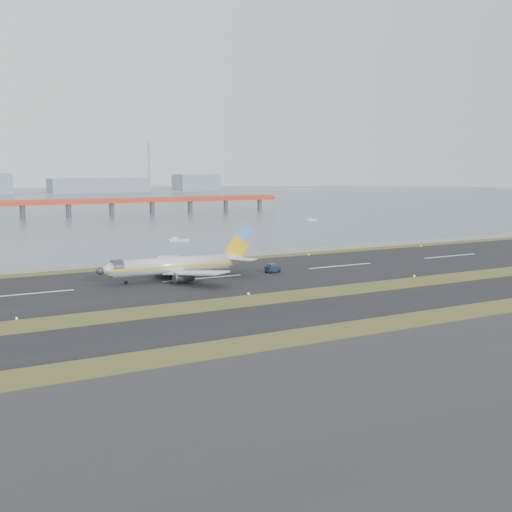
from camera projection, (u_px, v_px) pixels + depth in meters
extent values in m
plane|color=#3D481A|center=(267.00, 301.00, 124.40)|extent=(1000.00, 1000.00, 0.00)
cube|color=#2B2A2D|center=(497.00, 382.00, 76.82)|extent=(1000.00, 50.00, 0.10)
cube|color=black|center=(301.00, 313.00, 114.02)|extent=(1000.00, 18.00, 0.10)
cube|color=black|center=(203.00, 278.00, 150.34)|extent=(1000.00, 45.00, 0.10)
cube|color=gray|center=(157.00, 261.00, 176.24)|extent=(1000.00, 2.50, 1.00)
cube|color=#C74022|center=(68.00, 203.00, 349.33)|extent=(260.00, 5.00, 1.60)
cube|color=#C74022|center=(68.00, 200.00, 349.13)|extent=(260.00, 0.40, 1.40)
cylinder|color=#4C4C51|center=(69.00, 211.00, 349.93)|extent=(2.80, 2.80, 7.00)
cylinder|color=#4C4C51|center=(226.00, 206.00, 396.37)|extent=(2.80, 2.80, 7.00)
cube|color=#8A96A4|center=(99.00, 185.00, 727.37)|extent=(110.00, 35.00, 16.00)
cube|color=#8A96A4|center=(196.00, 183.00, 785.15)|extent=(50.00, 35.00, 20.00)
cylinder|color=#8A96A4|center=(149.00, 166.00, 753.46)|extent=(1.80, 1.80, 60.00)
cylinder|color=silver|center=(172.00, 265.00, 147.58)|extent=(28.00, 3.80, 3.80)
cone|color=silver|center=(105.00, 271.00, 140.04)|extent=(3.20, 3.80, 3.80)
cone|color=silver|center=(234.00, 259.00, 155.38)|extent=(5.00, 3.80, 3.80)
cube|color=yellow|center=(175.00, 266.00, 145.92)|extent=(31.00, 0.06, 0.45)
cube|color=yellow|center=(169.00, 264.00, 149.24)|extent=(31.00, 0.06, 0.45)
cube|color=silver|center=(196.00, 273.00, 141.39)|extent=(11.31, 15.89, 1.66)
cube|color=silver|center=(167.00, 263.00, 156.09)|extent=(11.31, 15.89, 1.66)
cylinder|color=#3A3A3F|center=(184.00, 277.00, 142.89)|extent=(4.20, 2.10, 2.10)
cylinder|color=#3A3A3F|center=(165.00, 270.00, 153.27)|extent=(4.20, 2.10, 2.10)
cube|color=yellow|center=(237.00, 247.00, 155.38)|extent=(6.80, 0.35, 6.85)
cube|color=#50A9E3|center=(244.00, 232.00, 155.81)|extent=(4.85, 0.37, 4.90)
cube|color=silver|center=(243.00, 259.00, 152.17)|extent=(5.64, 6.80, 0.22)
cube|color=silver|center=(229.00, 255.00, 158.75)|extent=(5.64, 6.80, 0.22)
cylinder|color=black|center=(126.00, 282.00, 142.67)|extent=(0.80, 0.28, 0.80)
cylinder|color=black|center=(183.00, 279.00, 146.28)|extent=(1.00, 0.38, 1.00)
cylinder|color=black|center=(174.00, 276.00, 151.12)|extent=(1.00, 0.38, 1.00)
cube|color=#151D3A|center=(273.00, 269.00, 158.62)|extent=(3.89, 2.61, 1.35)
cube|color=#3A3A3F|center=(271.00, 265.00, 158.22)|extent=(1.84, 1.93, 0.79)
cylinder|color=black|center=(271.00, 272.00, 157.24)|extent=(0.83, 0.47, 0.79)
cylinder|color=black|center=(267.00, 271.00, 158.63)|extent=(0.83, 0.47, 0.79)
cylinder|color=black|center=(279.00, 271.00, 158.78)|extent=(0.83, 0.47, 0.79)
cylinder|color=black|center=(274.00, 270.00, 160.17)|extent=(0.83, 0.47, 0.79)
cube|color=silver|center=(179.00, 240.00, 228.10)|extent=(7.36, 3.68, 0.91)
cube|color=silver|center=(175.00, 238.00, 227.56)|extent=(2.31, 2.01, 0.91)
cube|color=silver|center=(311.00, 220.00, 320.38)|extent=(7.21, 4.23, 0.88)
cube|color=silver|center=(309.00, 219.00, 319.20)|extent=(2.36, 2.11, 0.88)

